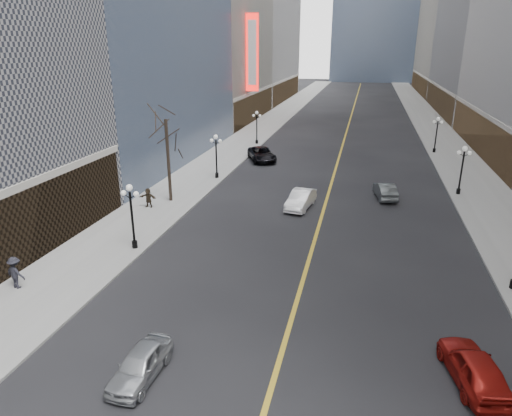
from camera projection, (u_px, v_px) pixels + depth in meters
The scene contains 17 objects.
sidewalk_east at pixel (447, 147), 62.19m from camera, with size 6.00×230.00×0.15m, color gray.
sidewalk_west at pixel (249, 138), 68.34m from camera, with size 6.00×230.00×0.15m, color gray.
lane_line at pixel (347, 131), 74.44m from camera, with size 0.25×200.00×0.02m, color gold.
streetlamp_east_2 at pixel (462, 165), 41.58m from camera, with size 1.26×0.44×4.52m.
streetlamp_east_3 at pixel (437, 131), 58.05m from camera, with size 1.26×0.44×4.52m.
streetlamp_west_1 at pixel (131, 210), 30.29m from camera, with size 1.26×0.44×4.52m.
streetlamp_west_2 at pixel (216, 152), 46.76m from camera, with size 1.26×0.44×4.52m.
streetlamp_west_3 at pixel (257, 124), 63.24m from camera, with size 1.26×0.44×4.52m.
theatre_marquee at pixel (252, 53), 73.88m from camera, with size 2.00×0.55×12.00m.
tree_west_far at pixel (166, 132), 38.69m from camera, with size 3.60×3.60×7.92m.
car_nb_near at pixel (140, 364), 19.06m from camera, with size 1.54×3.83×1.31m, color #ACB0B4.
car_nb_mid at pixel (301, 199), 39.05m from camera, with size 1.61×4.63×1.52m, color white.
car_nb_far at pixel (262, 154), 54.99m from camera, with size 2.68×5.82×1.62m, color black.
car_sb_mid at pixel (474, 368), 18.71m from camera, with size 1.77×4.41×1.50m, color maroon.
car_sb_far at pixel (385, 191), 41.56m from camera, with size 1.50×4.31×1.42m, color #515659.
ped_west_walk at pixel (15, 273), 25.78m from camera, with size 1.22×0.51×1.89m, color black.
ped_west_far at pixel (148, 198), 38.76m from camera, with size 1.55×0.45×1.67m, color #2C2318.
Camera 1 is at (2.91, 4.25, 13.24)m, focal length 32.00 mm.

